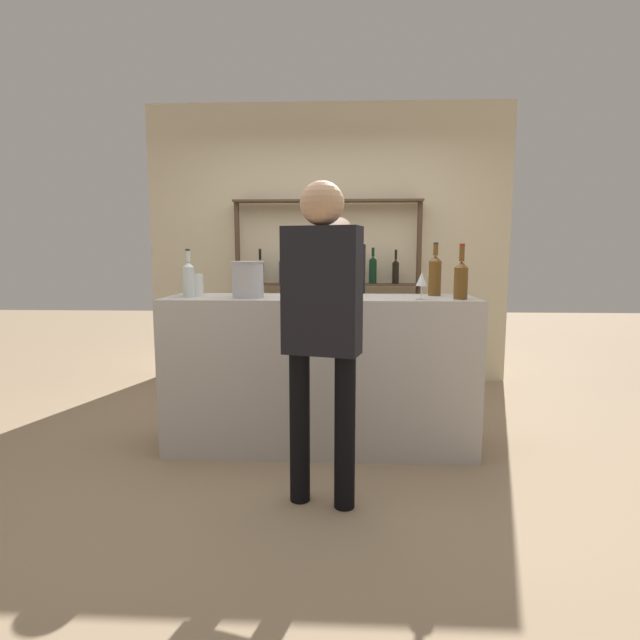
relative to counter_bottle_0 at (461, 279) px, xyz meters
The scene contains 12 objects.
ground_plane 1.47m from the counter_bottle_0, behind, with size 16.00×16.00×0.00m, color #9E8466.
bar_counter 1.11m from the counter_bottle_0, behind, with size 2.05×0.56×1.04m, color #B7B2AD.
back_wall 2.21m from the counter_bottle_0, 113.93° to the left, with size 3.65×0.12×2.80m, color beige.
back_shelf 2.04m from the counter_bottle_0, 115.95° to the left, with size 1.86×0.18×1.84m.
counter_bottle_0 is the anchor object (origin of this frame).
counter_bottle_1 0.28m from the counter_bottle_0, 113.89° to the left, with size 0.08×0.08×0.36m.
counter_bottle_2 1.76m from the counter_bottle_0, behind, with size 0.08×0.08×0.32m.
wine_glass 0.26m from the counter_bottle_0, behind, with size 0.07×0.07×0.17m.
ice_bucket 1.36m from the counter_bottle_0, behind, with size 0.21×0.21×0.24m.
cork_jar 1.77m from the counter_bottle_0, behind, with size 0.13×0.13×0.15m.
customer_center 1.09m from the counter_bottle_0, 141.87° to the right, with size 0.42×0.26×1.68m.
server_behind_counter 1.16m from the counter_bottle_0, 132.88° to the left, with size 0.43×0.23×1.60m.
Camera 1 is at (0.15, -3.30, 1.32)m, focal length 28.00 mm.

